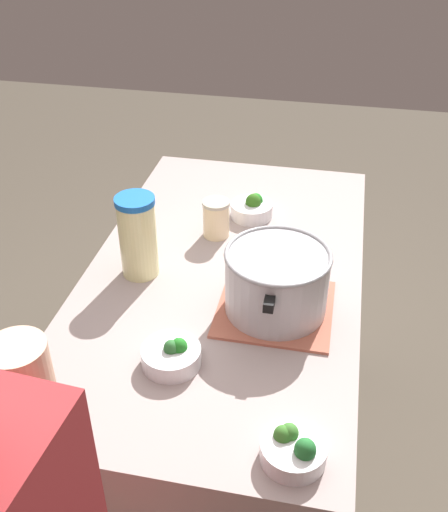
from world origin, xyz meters
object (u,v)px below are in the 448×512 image
Objects in this scene: broccoli_bowl_front at (172,355)px; lemonade_pitcher at (138,236)px; broccoli_bowl_center at (293,449)px; broccoli_bowl_back at (252,208)px; cooking_pot at (277,280)px; mason_jar at (216,218)px.

lemonade_pitcher is at bearing -150.83° from broccoli_bowl_front.
broccoli_bowl_center is 0.94m from broccoli_bowl_back.
cooking_pot is 0.33m from broccoli_bowl_front.
mason_jar reaches higher than broccoli_bowl_center.
broccoli_bowl_front is (0.33, 0.19, -0.09)m from lemonade_pitcher.
broccoli_bowl_center is at bearing 12.03° from cooking_pot.
mason_jar is 0.88× the size of broccoli_bowl_back.
lemonade_pitcher is at bearing -35.29° from mason_jar.
broccoli_bowl_front is 1.03× the size of broccoli_bowl_back.
mason_jar is (-0.33, -0.23, -0.04)m from cooking_pot.
mason_jar is at bearing -145.12° from cooking_pot.
lemonade_pitcher reaches higher than cooking_pot.
mason_jar is (-0.24, 0.17, -0.06)m from lemonade_pitcher.
cooking_pot is 2.83× the size of mason_jar.
lemonade_pitcher reaches higher than broccoli_bowl_center.
broccoli_bowl_front is at bearing -40.64° from cooking_pot.
broccoli_bowl_center is (0.54, 0.49, -0.09)m from lemonade_pitcher.
lemonade_pitcher reaches higher than broccoli_bowl_back.
broccoli_bowl_back is at bearing 145.27° from lemonade_pitcher.
broccoli_bowl_back is (-0.37, 0.26, -0.09)m from lemonade_pitcher.
mason_jar is 0.84m from broccoli_bowl_center.
broccoli_bowl_front is at bearing -124.13° from broccoli_bowl_center.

